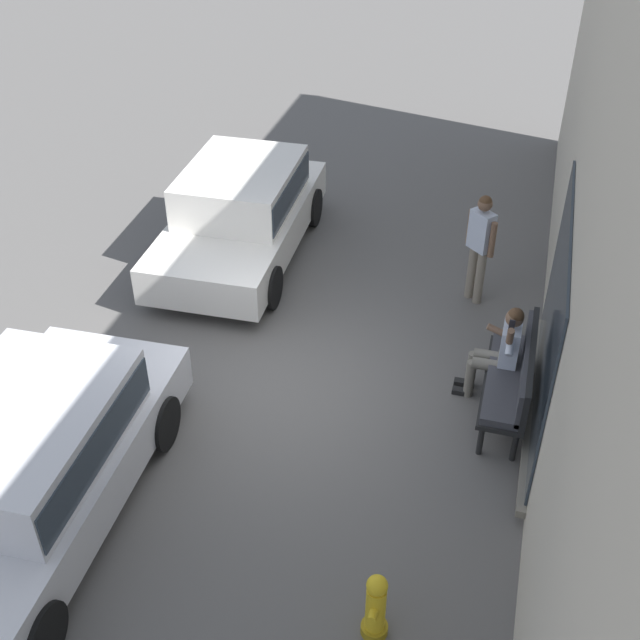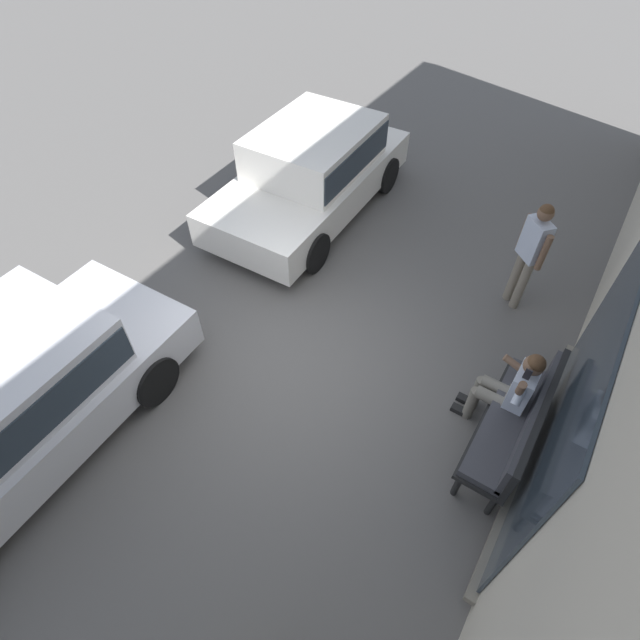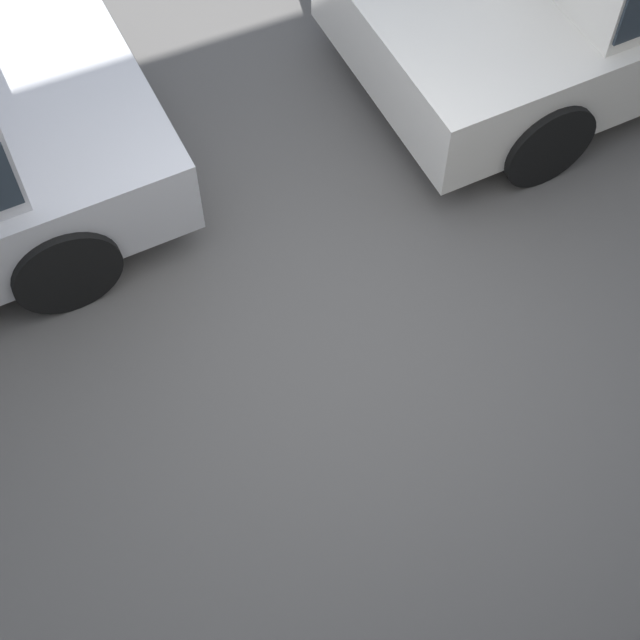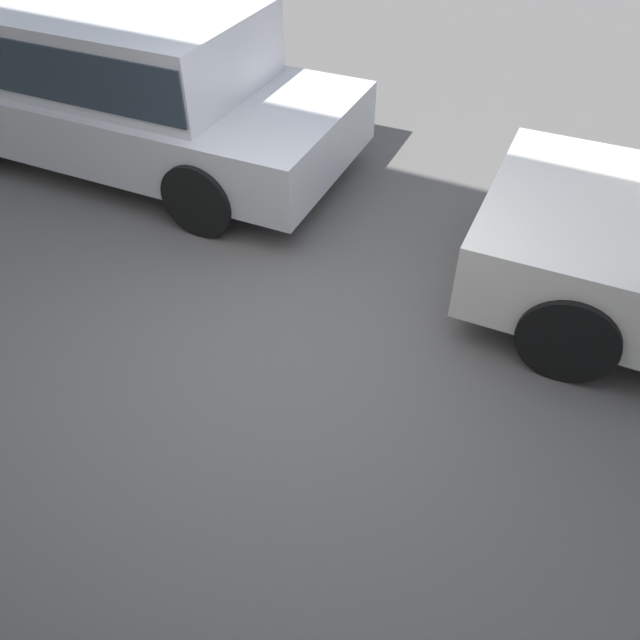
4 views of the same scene
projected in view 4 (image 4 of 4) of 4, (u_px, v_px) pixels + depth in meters
The scene contains 2 objects.
ground_plane at pixel (281, 355), 4.35m from camera, with size 60.00×60.00×0.00m, color #565451.
parked_car_mid at pixel (125, 79), 5.94m from camera, with size 4.65×2.10×1.47m.
Camera 4 is at (-1.60, 2.60, 3.13)m, focal length 35.00 mm.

